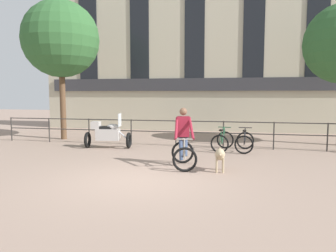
{
  "coord_description": "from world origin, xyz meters",
  "views": [
    {
      "loc": [
        2.4,
        -7.57,
        2.12
      ],
      "look_at": [
        0.17,
        2.86,
        1.05
      ],
      "focal_mm": 35.0,
      "sensor_mm": 36.0,
      "label": 1
    }
  ],
  "objects_px": {
    "parked_motorcycle": "(108,134)",
    "cyclist_with_bike": "(183,140)",
    "parked_bicycle_mid_left": "(245,142)",
    "parked_bicycle_near_lamp": "(222,141)",
    "dog": "(220,155)"
  },
  "relations": [
    {
      "from": "cyclist_with_bike",
      "to": "parked_bicycle_mid_left",
      "type": "xyz_separation_m",
      "value": [
        1.79,
        2.86,
        -0.41
      ]
    },
    {
      "from": "parked_motorcycle",
      "to": "cyclist_with_bike",
      "type": "bearing_deg",
      "value": -134.32
    },
    {
      "from": "dog",
      "to": "parked_bicycle_near_lamp",
      "type": "bearing_deg",
      "value": 88.12
    },
    {
      "from": "parked_motorcycle",
      "to": "parked_bicycle_mid_left",
      "type": "distance_m",
      "value": 5.19
    },
    {
      "from": "cyclist_with_bike",
      "to": "parked_bicycle_near_lamp",
      "type": "bearing_deg",
      "value": 58.32
    },
    {
      "from": "dog",
      "to": "parked_motorcycle",
      "type": "bearing_deg",
      "value": 142.76
    },
    {
      "from": "parked_motorcycle",
      "to": "dog",
      "type": "bearing_deg",
      "value": -131.44
    },
    {
      "from": "dog",
      "to": "parked_bicycle_mid_left",
      "type": "distance_m",
      "value": 3.41
    },
    {
      "from": "parked_motorcycle",
      "to": "parked_bicycle_near_lamp",
      "type": "bearing_deg",
      "value": -93.25
    },
    {
      "from": "parked_motorcycle",
      "to": "parked_bicycle_near_lamp",
      "type": "xyz_separation_m",
      "value": [
        4.38,
        0.33,
        -0.2
      ]
    },
    {
      "from": "parked_bicycle_near_lamp",
      "to": "parked_bicycle_mid_left",
      "type": "bearing_deg",
      "value": -171.48
    },
    {
      "from": "dog",
      "to": "parked_bicycle_near_lamp",
      "type": "relative_size",
      "value": 0.79
    },
    {
      "from": "parked_bicycle_mid_left",
      "to": "parked_bicycle_near_lamp",
      "type": "bearing_deg",
      "value": 3.64
    },
    {
      "from": "cyclist_with_bike",
      "to": "dog",
      "type": "height_order",
      "value": "cyclist_with_bike"
    },
    {
      "from": "cyclist_with_bike",
      "to": "parked_bicycle_mid_left",
      "type": "relative_size",
      "value": 1.48
    }
  ]
}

